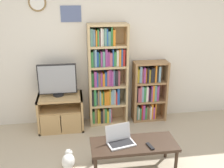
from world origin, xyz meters
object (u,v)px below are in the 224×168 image
Objects in this scene: television at (57,80)px; bookshelf_tall at (106,76)px; tv_stand at (61,112)px; laptop at (120,139)px; cat at (68,160)px; coffee_table at (134,146)px; remote_near_laptop at (150,146)px; bookshelf_short at (148,92)px.

television is 0.84m from bookshelf_tall.
television is at bearing -174.50° from bookshelf_tall.
laptop is (0.82, -1.24, 0.16)m from tv_stand.
cat is (0.15, -1.17, -0.77)m from television.
tv_stand reaches higher than cat.
cat is at bearing 170.01° from coffee_table.
coffee_table is 2.72× the size of cat.
bookshelf_short is at bearing -117.37° from remote_near_laptop.
coffee_table is 0.92m from cat.
television reaches higher than laptop.
coffee_table is at bearing -112.31° from bookshelf_short.
television is 0.36× the size of bookshelf_tall.
coffee_table is at bearing -25.28° from laptop.
television is 1.59m from laptop.
cat is (-1.45, -1.26, -0.44)m from bookshelf_short.
laptop is at bearing 167.87° from coffee_table.
television is at bearing 110.31° from laptop.
coffee_table is at bearing -52.09° from television.
television reaches higher than coffee_table.
bookshelf_short is 1.57m from laptop.
television is at bearing 117.42° from tv_stand.
remote_near_laptop is (0.19, -0.11, 0.05)m from coffee_table.
coffee_table is 0.21m from laptop.
tv_stand is at bearing -171.27° from bookshelf_tall.
tv_stand is 1.82× the size of cat.
tv_stand is 1.49m from laptop.
bookshelf_tall reaches higher than cat.
laptop is at bearing -56.54° from television.
bookshelf_tall reaches higher than laptop.
bookshelf_tall is 4.29× the size of cat.
bookshelf_short is at bearing 49.81° from cat.
television is 1.75m from coffee_table.
cat is (0.13, -1.12, -0.19)m from tv_stand.
remote_near_laptop is at bearing -31.08° from coffee_table.
coffee_table is 0.23m from remote_near_laptop.
cat is at bearing -27.19° from remote_near_laptop.
television is at bearing 106.41° from cat.
cat is (-1.06, 0.27, -0.30)m from remote_near_laptop.
television is 1.41m from cat.
laptop reaches higher than remote_near_laptop.
tv_stand is 1.01m from bookshelf_tall.
remote_near_laptop is (0.38, -1.51, -0.48)m from bookshelf_tall.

